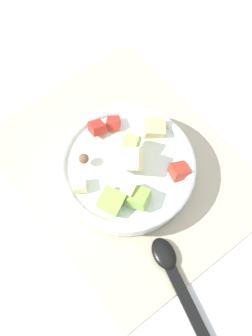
% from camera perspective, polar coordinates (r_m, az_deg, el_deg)
% --- Properties ---
extents(ground_plane, '(2.40, 2.40, 0.00)m').
position_cam_1_polar(ground_plane, '(0.86, 0.03, -0.20)').
color(ground_plane, silver).
extents(placemat, '(0.44, 0.35, 0.01)m').
position_cam_1_polar(placemat, '(0.86, 0.03, -0.11)').
color(placemat, '#BCB299').
rests_on(placemat, ground_plane).
extents(salad_bowl, '(0.24, 0.24, 0.11)m').
position_cam_1_polar(salad_bowl, '(0.82, 0.02, -0.18)').
color(salad_bowl, white).
rests_on(salad_bowl, placemat).
extents(serving_spoon, '(0.23, 0.08, 0.01)m').
position_cam_1_polar(serving_spoon, '(0.79, 6.06, -13.16)').
color(serving_spoon, black).
rests_on(serving_spoon, placemat).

